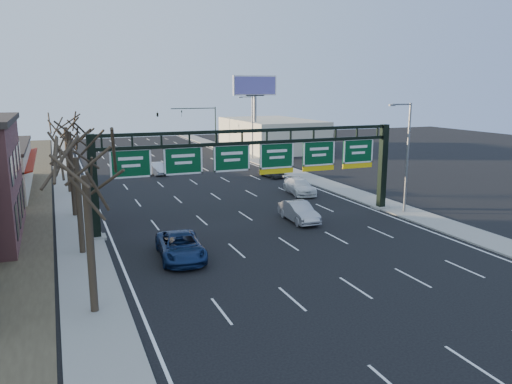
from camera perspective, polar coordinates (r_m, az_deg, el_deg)
name	(u,v)px	position (r m, az deg, el deg)	size (l,w,h in m)	color
ground	(302,253)	(31.73, 5.30, -6.95)	(160.00, 160.00, 0.00)	black
sidewalk_left	(73,203)	(47.70, -20.23, -1.16)	(3.00, 120.00, 0.12)	gray
sidewalk_right	(322,183)	(54.69, 7.59, 1.07)	(3.00, 120.00, 0.12)	gray
lane_markings	(209,192)	(49.70, -5.35, -0.03)	(21.60, 120.00, 0.01)	white
sign_gantry	(257,163)	(37.78, 0.06, 3.38)	(24.60, 1.20, 7.20)	black
building_right_distant	(271,134)	(84.14, 1.77, 6.60)	(12.00, 20.00, 5.00)	#BAB59A
tree_near	(84,152)	(22.79, -19.11, 4.36)	(3.60, 3.60, 8.86)	#32261C
tree_gantry	(74,140)	(31.77, -20.04, 5.57)	(3.60, 3.60, 8.48)	#32261C
tree_mid	(68,118)	(41.68, -20.72, 7.88)	(3.60, 3.60, 9.24)	#32261C
tree_far	(64,116)	(51.68, -21.04, 8.07)	(3.60, 3.60, 8.86)	#32261C
streetlight_near	(406,152)	(42.28, 16.81, 4.40)	(2.15, 0.22, 9.00)	slate
streetlight_far	(252,124)	(71.84, -0.51, 7.77)	(2.15, 0.22, 9.00)	slate
billboard_right	(255,95)	(77.23, -0.12, 11.01)	(7.00, 0.50, 12.00)	slate
traffic_signal_mast	(180,117)	(84.06, -8.69, 8.52)	(10.16, 0.54, 7.00)	black
car_blue_suv	(181,246)	(30.76, -8.61, -6.14)	(2.55, 5.52, 1.54)	navy
car_silver_sedan	(299,212)	(38.79, 4.91, -2.26)	(1.62, 4.65, 1.53)	#9E9EA2
car_white_wagon	(299,186)	(48.87, 4.98, 0.66)	(2.08, 5.13, 1.49)	white
car_grey_far	(271,171)	(57.96, 1.73, 2.40)	(1.62, 4.02, 1.37)	#424447
car_silver_distant	(156,169)	(60.93, -11.30, 2.65)	(1.47, 4.21, 1.39)	#BAB9BF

